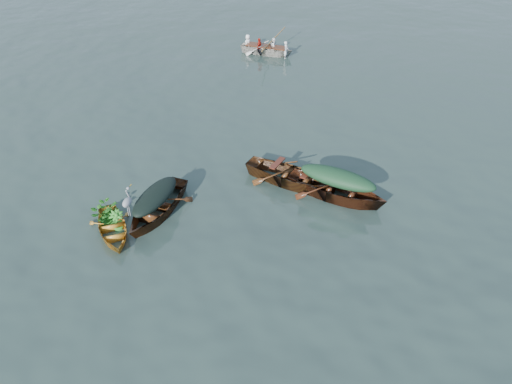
% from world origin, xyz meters
% --- Properties ---
extents(ground, '(140.00, 140.00, 0.00)m').
position_xyz_m(ground, '(0.00, 0.00, 0.00)').
color(ground, '#2D3F37').
rests_on(ground, ground).
extents(yellow_dinghy, '(2.67, 2.87, 0.71)m').
position_xyz_m(yellow_dinghy, '(-3.74, -1.49, 0.00)').
color(yellow_dinghy, orange).
rests_on(yellow_dinghy, ground).
extents(dark_covered_boat, '(1.73, 3.98, 0.98)m').
position_xyz_m(dark_covered_boat, '(-2.93, -0.26, 0.00)').
color(dark_covered_boat, '#572D14').
rests_on(dark_covered_boat, ground).
extents(green_tarp_boat, '(4.71, 2.30, 1.06)m').
position_xyz_m(green_tarp_boat, '(2.12, 2.17, 0.00)').
color(green_tarp_boat, '#43250F').
rests_on(green_tarp_boat, ground).
extents(open_wooden_boat, '(4.72, 2.36, 1.07)m').
position_xyz_m(open_wooden_boat, '(0.60, 2.49, 0.00)').
color(open_wooden_boat, '#4E2F13').
rests_on(open_wooden_boat, ground).
extents(rowed_boat, '(3.95, 1.36, 0.91)m').
position_xyz_m(rowed_boat, '(-3.53, 13.59, 0.00)').
color(rowed_boat, beige).
rests_on(rowed_boat, ground).
extents(dark_tarp_cover, '(0.95, 2.19, 0.40)m').
position_xyz_m(dark_tarp_cover, '(-2.93, -0.26, 0.69)').
color(dark_tarp_cover, black).
rests_on(dark_tarp_cover, dark_covered_boat).
extents(green_tarp_cover, '(2.59, 1.26, 0.52)m').
position_xyz_m(green_tarp_cover, '(2.12, 2.17, 0.79)').
color(green_tarp_cover, '#183C20').
rests_on(green_tarp_cover, green_tarp_boat).
extents(thwart_benches, '(2.39, 1.32, 0.04)m').
position_xyz_m(thwart_benches, '(0.60, 2.49, 0.55)').
color(thwart_benches, '#471B10').
rests_on(thwart_benches, open_wooden_boat).
extents(heron, '(0.47, 0.49, 0.92)m').
position_xyz_m(heron, '(-3.35, -1.10, 0.82)').
color(heron, gray).
rests_on(heron, yellow_dinghy).
extents(dinghy_weeds, '(1.11, 1.14, 0.60)m').
position_xyz_m(dinghy_weeds, '(-4.07, -1.04, 0.66)').
color(dinghy_weeds, '#206F1D').
rests_on(dinghy_weeds, yellow_dinghy).
extents(rowers, '(2.78, 1.19, 0.76)m').
position_xyz_m(rowers, '(-3.53, 13.59, 0.83)').
color(rowers, silver).
rests_on(rowers, rowed_boat).
extents(oars, '(0.73, 2.63, 0.06)m').
position_xyz_m(oars, '(-3.53, 13.59, 0.48)').
color(oars, brown).
rests_on(oars, rowed_boat).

